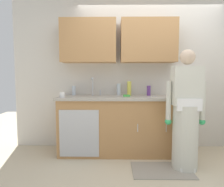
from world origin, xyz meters
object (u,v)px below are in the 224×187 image
at_px(cup_by_sink, 62,95).
at_px(sponge, 127,96).
at_px(person_at_sink, 186,119).
at_px(bottle_soap, 129,88).
at_px(knife_on_counter, 153,97).
at_px(bottle_dish_liquid, 74,91).
at_px(sink, 94,97).
at_px(bottle_water_tall, 119,89).
at_px(bottle_cleaner_spray, 149,91).

height_order(cup_by_sink, sponge, cup_by_sink).
height_order(person_at_sink, bottle_soap, person_at_sink).
height_order(person_at_sink, knife_on_counter, person_at_sink).
bearing_deg(person_at_sink, sponge, 144.28).
xyz_separation_m(bottle_soap, bottle_dish_liquid, (-0.96, 0.02, -0.04)).
xyz_separation_m(sink, cup_by_sink, (-0.48, -0.20, 0.06)).
bearing_deg(bottle_water_tall, knife_on_counter, -29.81).
bearing_deg(bottle_water_tall, sponge, -62.36).
height_order(bottle_dish_liquid, sponge, bottle_dish_liquid).
bearing_deg(bottle_soap, knife_on_counter, -36.12).
xyz_separation_m(knife_on_counter, sponge, (-0.42, 0.07, 0.01)).
bearing_deg(sponge, person_at_sink, -35.72).
bearing_deg(knife_on_counter, bottle_cleaner_spray, -135.05).
bearing_deg(bottle_water_tall, bottle_soap, -14.45).
bearing_deg(sink, bottle_water_tall, 27.14).
xyz_separation_m(bottle_soap, bottle_water_tall, (-0.18, 0.05, -0.02)).
height_order(sink, sponge, sink).
xyz_separation_m(bottle_soap, bottle_cleaner_spray, (0.33, -0.02, -0.04)).
relative_size(sink, sponge, 4.55).
bearing_deg(bottle_cleaner_spray, bottle_soap, 176.35).
distance_m(bottle_water_tall, bottle_cleaner_spray, 0.52).
bearing_deg(bottle_soap, sponge, -105.79).
xyz_separation_m(bottle_dish_liquid, cup_by_sink, (-0.10, -0.39, -0.04)).
distance_m(person_at_sink, cup_by_sink, 1.84).
relative_size(bottle_soap, bottle_cleaner_spray, 1.43).
height_order(sink, bottle_dish_liquid, sink).
bearing_deg(person_at_sink, bottle_soap, 133.78).
xyz_separation_m(person_at_sink, bottle_water_tall, (-0.89, 0.79, 0.35)).
bearing_deg(sink, sponge, -3.19).
bearing_deg(bottle_cleaner_spray, cup_by_sink, -166.14).
height_order(bottle_water_tall, bottle_cleaner_spray, bottle_water_tall).
distance_m(bottle_dish_liquid, bottle_water_tall, 0.78).
bearing_deg(sponge, bottle_water_tall, 117.64).
bearing_deg(bottle_soap, bottle_dish_liquid, 178.66).
distance_m(sink, person_at_sink, 1.44).
height_order(bottle_soap, bottle_cleaner_spray, bottle_soap).
relative_size(bottle_dish_liquid, cup_by_sink, 1.97).
distance_m(bottle_cleaner_spray, sponge, 0.43).
relative_size(bottle_dish_liquid, bottle_water_tall, 0.80).
distance_m(bottle_water_tall, knife_on_counter, 0.63).
xyz_separation_m(person_at_sink, bottle_dish_liquid, (-1.67, 0.77, 0.33)).
relative_size(bottle_water_tall, cup_by_sink, 2.46).
bearing_deg(bottle_dish_liquid, person_at_sink, -24.64).
distance_m(bottle_dish_liquid, sponge, 0.93).
relative_size(bottle_cleaner_spray, knife_on_counter, 0.71).
distance_m(person_at_sink, bottle_dish_liquid, 1.87).
bearing_deg(sink, bottle_dish_liquid, 153.53).
height_order(sink, knife_on_counter, sink).
height_order(bottle_water_tall, sponge, bottle_water_tall).
relative_size(cup_by_sink, sponge, 0.75).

